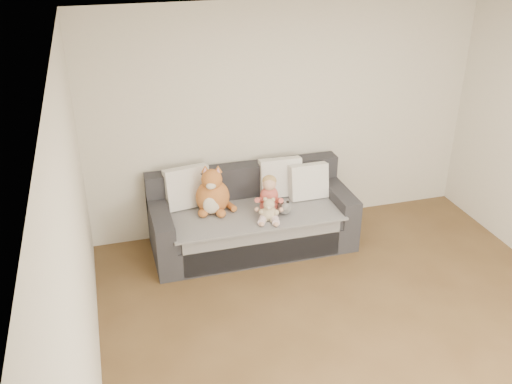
{
  "coord_description": "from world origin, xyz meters",
  "views": [
    {
      "loc": [
        -2.0,
        -3.25,
        3.43
      ],
      "look_at": [
        -0.52,
        1.87,
        0.75
      ],
      "focal_mm": 40.0,
      "sensor_mm": 36.0,
      "label": 1
    }
  ],
  "objects_px": {
    "sofa": "(251,220)",
    "plush_cat": "(213,194)",
    "toddler": "(269,199)",
    "teddy_bear": "(269,211)",
    "sippy_cup": "(272,209)"
  },
  "relations": [
    {
      "from": "plush_cat",
      "to": "teddy_bear",
      "type": "height_order",
      "value": "plush_cat"
    },
    {
      "from": "sofa",
      "to": "plush_cat",
      "type": "relative_size",
      "value": 3.93
    },
    {
      "from": "toddler",
      "to": "teddy_bear",
      "type": "xyz_separation_m",
      "value": [
        -0.04,
        -0.14,
        -0.07
      ]
    },
    {
      "from": "plush_cat",
      "to": "teddy_bear",
      "type": "xyz_separation_m",
      "value": [
        0.52,
        -0.36,
        -0.1
      ]
    },
    {
      "from": "sofa",
      "to": "toddler",
      "type": "bearing_deg",
      "value": -53.76
    },
    {
      "from": "sofa",
      "to": "toddler",
      "type": "relative_size",
      "value": 4.92
    },
    {
      "from": "plush_cat",
      "to": "teddy_bear",
      "type": "relative_size",
      "value": 2.07
    },
    {
      "from": "toddler",
      "to": "teddy_bear",
      "type": "bearing_deg",
      "value": -89.7
    },
    {
      "from": "plush_cat",
      "to": "toddler",
      "type": "bearing_deg",
      "value": -4.45
    },
    {
      "from": "sofa",
      "to": "toddler",
      "type": "distance_m",
      "value": 0.42
    },
    {
      "from": "teddy_bear",
      "to": "sippy_cup",
      "type": "relative_size",
      "value": 2.48
    },
    {
      "from": "sofa",
      "to": "plush_cat",
      "type": "bearing_deg",
      "value": 176.79
    },
    {
      "from": "toddler",
      "to": "sippy_cup",
      "type": "distance_m",
      "value": 0.13
    },
    {
      "from": "toddler",
      "to": "plush_cat",
      "type": "xyz_separation_m",
      "value": [
        -0.56,
        0.22,
        0.02
      ]
    },
    {
      "from": "sippy_cup",
      "to": "teddy_bear",
      "type": "bearing_deg",
      "value": -120.91
    }
  ]
}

